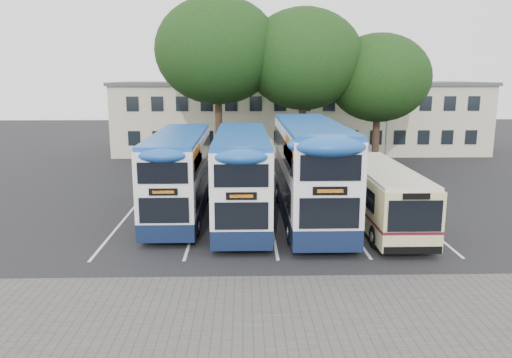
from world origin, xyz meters
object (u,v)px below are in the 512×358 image
at_px(bus_dd_right, 310,167).
at_px(bus_single, 381,192).
at_px(lamp_post, 388,98).
at_px(bus_dd_left, 179,171).
at_px(tree_left, 218,51).
at_px(tree_mid, 304,59).
at_px(tree_right, 379,78).
at_px(bus_dd_mid, 242,173).

xyz_separation_m(bus_dd_right, bus_single, (3.14, -1.00, -1.00)).
relative_size(lamp_post, bus_dd_left, 0.93).
distance_m(tree_left, bus_dd_right, 14.46).
distance_m(tree_mid, tree_right, 5.48).
height_order(tree_mid, bus_dd_mid, tree_mid).
bearing_deg(bus_dd_left, bus_single, -10.22).
distance_m(bus_dd_left, bus_single, 9.53).
bearing_deg(lamp_post, bus_dd_left, -134.64).
distance_m(lamp_post, bus_dd_mid, 19.00).
bearing_deg(tree_left, bus_single, -58.96).
bearing_deg(bus_dd_right, tree_mid, 85.04).
relative_size(bus_dd_mid, bus_single, 1.10).
relative_size(tree_right, bus_single, 1.06).
distance_m(tree_right, bus_dd_left, 17.76).
xyz_separation_m(tree_left, tree_mid, (5.92, -0.04, -0.56)).
relative_size(tree_left, bus_dd_mid, 1.20).
distance_m(tree_left, tree_right, 11.40).
bearing_deg(lamp_post, tree_mid, -158.18).
bearing_deg(bus_single, tree_mid, 98.91).
bearing_deg(tree_right, bus_dd_mid, -127.27).
xyz_separation_m(lamp_post, tree_left, (-12.75, -2.70, 3.33)).
height_order(bus_dd_mid, bus_single, bus_dd_mid).
height_order(bus_dd_left, bus_dd_mid, bus_dd_mid).
bearing_deg(bus_dd_right, bus_single, -17.61).
xyz_separation_m(tree_right, bus_dd_left, (-12.61, -11.73, -4.34)).
xyz_separation_m(bus_dd_left, bus_dd_right, (6.22, -0.69, 0.31)).
height_order(tree_mid, bus_single, tree_mid).
height_order(tree_right, bus_dd_right, tree_right).
distance_m(tree_mid, bus_dd_mid, 14.27).
distance_m(tree_mid, bus_dd_left, 14.76).
relative_size(tree_left, bus_single, 1.32).
bearing_deg(tree_left, bus_dd_left, -96.70).
bearing_deg(tree_right, lamp_post, 59.59).
xyz_separation_m(lamp_post, tree_right, (-1.50, -2.56, 1.50)).
height_order(tree_left, tree_right, tree_left).
bearing_deg(bus_dd_mid, tree_left, 97.56).
distance_m(lamp_post, tree_left, 13.45).
relative_size(lamp_post, bus_dd_mid, 0.90).
distance_m(lamp_post, bus_dd_left, 20.29).
height_order(lamp_post, tree_left, tree_left).
distance_m(tree_left, tree_mid, 5.94).
bearing_deg(bus_dd_right, tree_left, 111.56).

